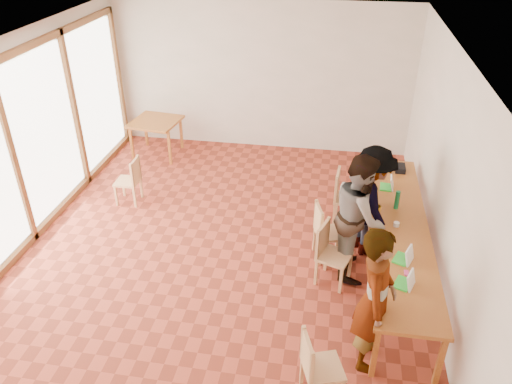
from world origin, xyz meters
The scene contains 24 objects.
ground centered at (0.00, 0.00, 0.00)m, with size 8.00×8.00×0.00m, color #AA3F29.
wall_back centered at (0.00, 4.00, 1.50)m, with size 6.00×0.10×3.00m, color beige.
wall_right centered at (3.00, 0.00, 1.50)m, with size 0.10×8.00×3.00m, color beige.
window_wall centered at (-2.96, 0.00, 1.50)m, with size 0.10×8.00×3.00m, color white.
ceiling centered at (0.00, 0.00, 3.02)m, with size 6.00×8.00×0.04m, color white.
communal_table centered at (2.50, 0.18, 0.70)m, with size 0.80×4.00×0.75m.
side_table centered at (-2.03, 3.20, 0.67)m, with size 0.90×0.90×0.75m.
chair_near centered at (1.53, -2.13, 0.52)m, with size 0.50×0.50×0.45m.
chair_mid centered at (1.58, -0.19, 0.55)m, with size 0.53×0.53×0.47m.
chair_far centered at (1.50, 0.29, 0.54)m, with size 0.51×0.51×0.47m.
chair_empty centered at (1.74, 1.32, 0.55)m, with size 0.45×0.45×0.48m.
chair_spare centered at (-1.82, 1.33, 0.51)m, with size 0.39×0.39×0.44m.
person_near centered at (2.11, -1.52, 0.89)m, with size 0.65×0.43×1.78m, color gray.
person_mid centered at (1.96, 0.10, 0.90)m, with size 0.88×0.68×1.80m, color gray.
person_far centered at (2.13, 0.58, 0.85)m, with size 1.10×0.63×1.70m, color gray.
laptop_near centered at (2.49, -1.06, 0.80)m, with size 0.27×0.29×0.20m.
laptop_mid centered at (2.51, -0.60, 0.81)m, with size 0.28×0.30×0.20m.
laptop_far centered at (2.42, 1.20, 0.80)m, with size 0.22×0.25×0.20m.
yellow_mug centered at (2.21, 0.47, 0.80)m, with size 0.13×0.13×0.10m, color #FEA31C.
green_bottle centered at (2.49, 0.62, 0.89)m, with size 0.07×0.07×0.28m, color #157D46.
clear_glass centered at (2.27, -0.54, 0.80)m, with size 0.07×0.07×0.09m, color silver.
condiment_cup centered at (2.47, 0.16, 0.78)m, with size 0.08×0.08×0.06m, color white.
pink_phone centered at (2.51, -0.84, 0.76)m, with size 0.05×0.10×0.01m, color #E23B8D.
black_pouch centered at (2.64, 1.82, 0.80)m, with size 0.16×0.26×0.09m, color black.
Camera 1 is at (1.52, -5.68, 4.58)m, focal length 35.00 mm.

